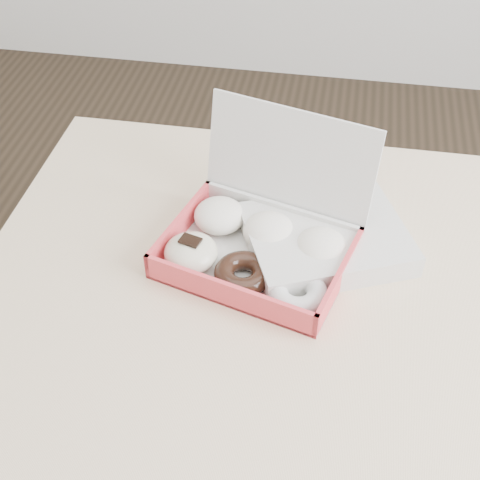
# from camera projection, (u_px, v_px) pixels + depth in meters

# --- Properties ---
(table) EXTENTS (1.20, 0.80, 0.75)m
(table) POSITION_uv_depth(u_px,v_px,m) (378.00, 346.00, 0.98)
(table) COLOR tan
(table) RESTS_ON ground
(donut_box) EXTENTS (0.32, 0.29, 0.19)m
(donut_box) POSITION_uv_depth(u_px,v_px,m) (259.00, 241.00, 0.99)
(donut_box) COLOR silver
(donut_box) RESTS_ON table
(newspapers) EXTENTS (0.29, 0.26, 0.04)m
(newspapers) POSITION_uv_depth(u_px,v_px,m) (326.00, 239.00, 1.01)
(newspapers) COLOR silver
(newspapers) RESTS_ON table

